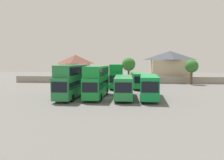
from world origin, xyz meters
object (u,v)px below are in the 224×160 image
tree_left_of_lot (192,66)px  bus_1 (72,79)px  tree_behind_wall (129,65)px  bus_6 (117,75)px  bus_4 (149,85)px  bus_5 (99,78)px  house_terrace_centre (170,66)px  bus_3 (123,86)px  bus_2 (97,80)px  bus_7 (138,79)px  house_terrace_left (75,67)px

tree_left_of_lot → bus_1: bearing=-137.8°
tree_behind_wall → bus_6: bearing=-101.7°
bus_4 → bus_5: bus_4 is taller
bus_6 → house_terrace_centre: house_terrace_centre is taller
bus_3 → tree_left_of_lot: size_ratio=1.66×
bus_1 → tree_left_of_lot: (24.45, 22.16, 1.63)m
bus_2 → bus_6: (2.31, 13.80, 0.09)m
bus_3 → bus_6: bus_6 is taller
bus_2 → bus_6: bearing=172.7°
bus_4 → bus_3: bearing=-88.4°
bus_2 → bus_4: bus_2 is taller
bus_1 → bus_5: bearing=172.9°
bus_1 → bus_5: (2.35, 14.16, -0.87)m
bus_6 → tree_left_of_lot: (18.22, 8.02, 1.64)m
bus_2 → bus_7: (6.90, 14.02, -0.91)m
bus_7 → bus_1: bearing=-39.8°
bus_4 → bus_5: 17.09m
bus_3 → bus_7: (2.74, 14.17, -0.05)m
bus_7 → tree_behind_wall: (-1.98, 12.30, 3.06)m
house_terrace_left → tree_behind_wall: 16.93m
house_terrace_centre → bus_5: bearing=-138.6°
house_terrace_left → bus_4: bearing=-58.6°
bus_4 → bus_7: size_ratio=0.91×
bus_5 → bus_7: size_ratio=0.92×
tree_left_of_lot → tree_behind_wall: (-15.62, 4.50, 0.43)m
bus_7 → house_terrace_centre: (9.74, 15.82, 2.59)m
bus_3 → house_terrace_left: size_ratio=1.24×
bus_6 → bus_7: size_ratio=0.94×
bus_4 → tree_left_of_lot: 25.50m
bus_5 → tree_left_of_lot: 23.63m
bus_3 → bus_1: bearing=-90.0°
bus_5 → bus_7: bearing=93.9°
bus_5 → tree_left_of_lot: (22.10, 8.00, 2.50)m
bus_6 → tree_behind_wall: tree_behind_wall is taller
house_terrace_left → bus_7: bearing=-43.7°
tree_left_of_lot → bus_6: bearing=-156.3°
bus_4 → bus_6: 15.26m
bus_2 → house_terrace_centre: 34.21m
bus_3 → house_terrace_centre: bearing=156.1°
house_terrace_left → house_terrace_centre: size_ratio=0.75×
bus_4 → house_terrace_left: size_ratio=1.26×
bus_3 → bus_4: (3.92, -0.14, 0.09)m
bus_4 → bus_6: bearing=-154.0°
bus_1 → house_terrace_left: house_terrace_left is taller
bus_2 → tree_behind_wall: bearing=171.6°
house_terrace_left → tree_left_of_lot: size_ratio=1.33×
bus_7 → tree_left_of_lot: 15.93m
bus_5 → house_terrace_centre: (18.20, 16.02, 2.46)m
bus_3 → bus_6: 14.11m
bus_1 → house_terrace_left: size_ratio=1.33×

